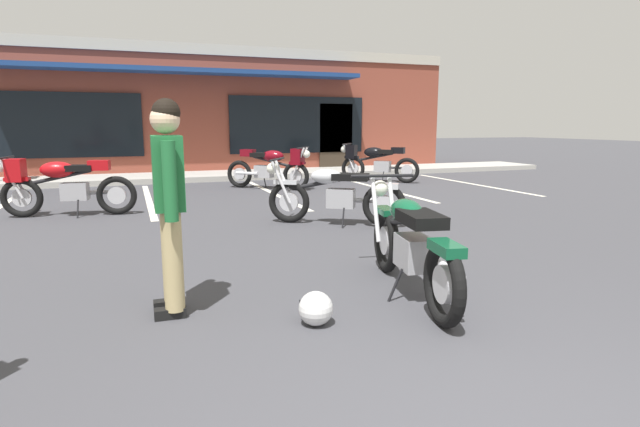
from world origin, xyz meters
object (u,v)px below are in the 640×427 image
object	(u,v)px
person_in_shorts_foreground	(169,195)
helmet_on_pavement	(316,308)
motorcycle_black_cruiser	(334,194)
motorcycle_foreground_classic	(410,243)
motorcycle_blue_standard	(375,161)
motorcycle_silver_naked	(271,166)
motorcycle_red_sportbike	(61,184)

from	to	relation	value
person_in_shorts_foreground	helmet_on_pavement	distance (m)	1.41
person_in_shorts_foreground	motorcycle_black_cruiser	bearing A→B (deg)	48.62
motorcycle_foreground_classic	motorcycle_blue_standard	world-z (taller)	same
motorcycle_silver_naked	helmet_on_pavement	bearing A→B (deg)	-102.89
person_in_shorts_foreground	motorcycle_silver_naked	bearing A→B (deg)	69.09
motorcycle_foreground_classic	person_in_shorts_foreground	size ratio (longest dim) A/B	1.25
motorcycle_foreground_classic	motorcycle_silver_naked	bearing A→B (deg)	84.06
motorcycle_red_sportbike	motorcycle_blue_standard	xyz separation A→B (m)	(7.01, 2.71, 0.00)
motorcycle_black_cruiser	motorcycle_foreground_classic	bearing A→B (deg)	-100.04
motorcycle_foreground_classic	motorcycle_silver_naked	distance (m)	7.53
motorcycle_black_cruiser	person_in_shorts_foreground	size ratio (longest dim) A/B	1.10
motorcycle_blue_standard	person_in_shorts_foreground	bearing A→B (deg)	-126.13
motorcycle_foreground_classic	motorcycle_black_cruiser	size ratio (longest dim) A/B	1.14
motorcycle_foreground_classic	helmet_on_pavement	size ratio (longest dim) A/B	8.05
motorcycle_black_cruiser	motorcycle_silver_naked	size ratio (longest dim) A/B	1.07
motorcycle_blue_standard	motorcycle_black_cruiser	bearing A→B (deg)	-122.67
motorcycle_silver_naked	helmet_on_pavement	distance (m)	8.09
motorcycle_foreground_classic	motorcycle_red_sportbike	world-z (taller)	same
motorcycle_red_sportbike	motorcycle_black_cruiser	world-z (taller)	same
motorcycle_foreground_classic	motorcycle_blue_standard	size ratio (longest dim) A/B	1.25
motorcycle_black_cruiser	motorcycle_blue_standard	size ratio (longest dim) A/B	1.10
motorcycle_black_cruiser	helmet_on_pavement	size ratio (longest dim) A/B	7.07
motorcycle_red_sportbike	motorcycle_silver_naked	world-z (taller)	same
motorcycle_foreground_classic	motorcycle_black_cruiser	xyz separation A→B (m)	(0.55, 3.12, 0.00)
motorcycle_blue_standard	person_in_shorts_foreground	size ratio (longest dim) A/B	1.00
motorcycle_foreground_classic	motorcycle_black_cruiser	bearing A→B (deg)	79.96
motorcycle_blue_standard	helmet_on_pavement	xyz separation A→B (m)	(-4.72, -8.42, -0.40)
helmet_on_pavement	motorcycle_foreground_classic	bearing A→B (deg)	20.74
helmet_on_pavement	motorcycle_silver_naked	bearing A→B (deg)	77.11
motorcycle_black_cruiser	motorcycle_blue_standard	xyz separation A→B (m)	(3.15, 4.91, 0.07)
motorcycle_foreground_classic	motorcycle_red_sportbike	distance (m)	6.27
motorcycle_black_cruiser	motorcycle_red_sportbike	bearing A→B (deg)	150.31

